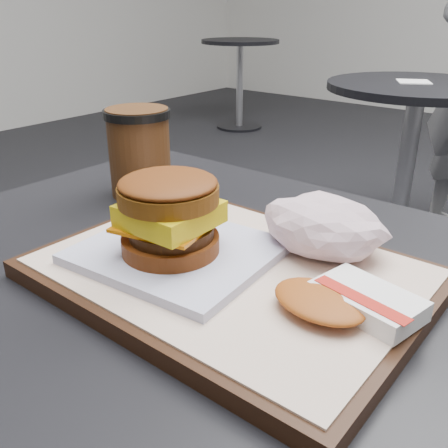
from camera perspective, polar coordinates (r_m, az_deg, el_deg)
customer_table at (r=0.66m, az=-0.89°, el=-18.88°), size 0.80×0.60×0.77m
serving_tray at (r=0.51m, az=0.64°, el=-5.66°), size 0.38×0.28×0.02m
breakfast_sandwich at (r=0.51m, az=-5.96°, el=0.02°), size 0.20×0.19×0.09m
hash_brown at (r=0.44m, az=13.73°, el=-8.51°), size 0.13×0.10×0.02m
crumpled_wrapper at (r=0.53m, az=11.35°, el=-0.18°), size 0.13×0.10×0.06m
coffee_cup at (r=0.74m, az=-9.66°, el=8.46°), size 0.10×0.10×0.13m
neighbor_table at (r=2.18m, az=20.60°, el=9.65°), size 0.70×0.70×0.75m
napkin at (r=2.16m, az=20.86°, el=14.96°), size 0.16×0.16×0.00m
bg_table_mid at (r=4.51m, az=1.84°, el=17.96°), size 0.66×0.66×0.75m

